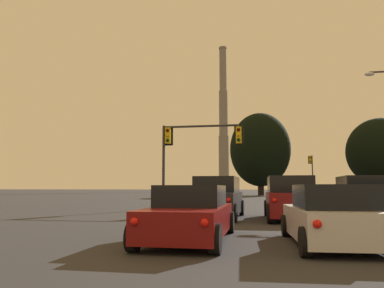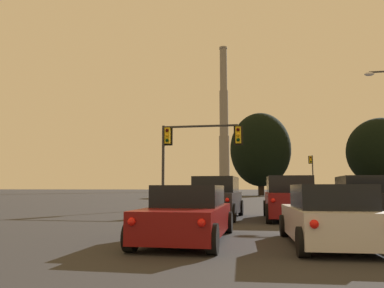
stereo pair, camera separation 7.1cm
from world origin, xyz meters
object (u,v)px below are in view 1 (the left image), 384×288
object	(u,v)px
smokestack	(224,133)
traffic_light_overhead_left	(190,144)
suv_left_lane_front	(217,198)
suv_right_lane_front	(364,199)
hatchback_center_lane_second	(331,218)
suv_center_lane_front	(290,199)
sedan_left_lane_second	(191,214)
traffic_light_far_right	(312,170)

from	to	relation	value
smokestack	traffic_light_overhead_left	bearing A→B (deg)	-85.98
suv_left_lane_front	smokestack	xyz separation A→B (m)	(-10.97, 128.33, 21.73)
suv_right_lane_front	traffic_light_overhead_left	size ratio (longest dim) A/B	0.92
smokestack	suv_right_lane_front	bearing A→B (deg)	-82.35
smokestack	hatchback_center_lane_second	bearing A→B (deg)	-83.93
suv_center_lane_front	suv_left_lane_front	xyz separation A→B (m)	(-3.18, 0.28, 0.00)
hatchback_center_lane_second	traffic_light_overhead_left	distance (m)	15.72
sedan_left_lane_second	smokestack	distance (m)	137.83
suv_right_lane_front	traffic_light_overhead_left	xyz separation A→B (m)	(-8.67, 6.48, 3.24)
suv_right_lane_front	smokestack	xyz separation A→B (m)	(-17.23, 128.34, 21.73)
hatchback_center_lane_second	suv_left_lane_front	bearing A→B (deg)	111.95
suv_center_lane_front	traffic_light_overhead_left	distance (m)	9.34
suv_right_lane_front	traffic_light_far_right	world-z (taller)	traffic_light_far_right
sedan_left_lane_second	suv_right_lane_front	bearing A→B (deg)	50.08
hatchback_center_lane_second	traffic_light_overhead_left	world-z (taller)	traffic_light_overhead_left
suv_center_lane_front	suv_left_lane_front	bearing A→B (deg)	174.37
sedan_left_lane_second	traffic_light_overhead_left	world-z (taller)	traffic_light_overhead_left
hatchback_center_lane_second	traffic_light_overhead_left	size ratio (longest dim) A/B	0.77
traffic_light_overhead_left	smokestack	bearing A→B (deg)	94.02
suv_center_lane_front	traffic_light_far_right	size ratio (longest dim) A/B	0.77
hatchback_center_lane_second	suv_right_lane_front	xyz separation A→B (m)	(2.77, 7.66, 0.23)
hatchback_center_lane_second	smokestack	world-z (taller)	smokestack
suv_right_lane_front	suv_center_lane_front	bearing A→B (deg)	-172.67
hatchback_center_lane_second	sedan_left_lane_second	size ratio (longest dim) A/B	0.88
suv_left_lane_front	traffic_light_overhead_left	xyz separation A→B (m)	(-2.41, 6.47, 3.24)
traffic_light_far_right	suv_right_lane_front	bearing A→B (deg)	-95.11
suv_center_lane_front	traffic_light_overhead_left	bearing A→B (deg)	129.07
traffic_light_overhead_left	smokestack	world-z (taller)	smokestack
suv_right_lane_front	smokestack	bearing A→B (deg)	99.98
suv_center_lane_front	traffic_light_overhead_left	size ratio (longest dim) A/B	0.91
hatchback_center_lane_second	smokestack	xyz separation A→B (m)	(-14.47, 136.00, 21.96)
suv_center_lane_front	traffic_light_overhead_left	xyz separation A→B (m)	(-5.58, 6.75, 3.24)
sedan_left_lane_second	traffic_light_far_right	world-z (taller)	traffic_light_far_right
suv_right_lane_front	suv_left_lane_front	xyz separation A→B (m)	(-6.26, 0.01, 0.00)
traffic_light_far_right	smokestack	xyz separation A→B (m)	(-21.16, 84.45, 18.43)
suv_left_lane_front	traffic_light_far_right	distance (m)	45.16
traffic_light_overhead_left	suv_right_lane_front	bearing A→B (deg)	-36.78
hatchback_center_lane_second	suv_right_lane_front	world-z (taller)	suv_right_lane_front
traffic_light_overhead_left	suv_center_lane_front	bearing A→B (deg)	-50.42
sedan_left_lane_second	suv_left_lane_front	xyz separation A→B (m)	(-0.07, 7.30, 0.23)
sedan_left_lane_second	suv_left_lane_front	world-z (taller)	suv_left_lane_front
traffic_light_far_right	smokestack	bearing A→B (deg)	104.07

